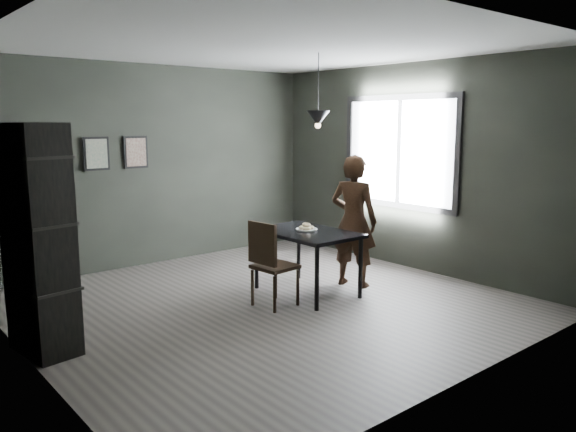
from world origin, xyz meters
TOP-DOWN VIEW (x-y plane):
  - ground at (0.00, 0.00)m, footprint 5.00×5.00m
  - back_wall at (0.00, 2.50)m, footprint 5.00×0.10m
  - ceiling at (0.00, 0.00)m, footprint 5.00×5.00m
  - window_assembly at (2.47, 0.20)m, footprint 0.04×1.96m
  - cafe_table at (0.60, 0.00)m, footprint 0.80×1.20m
  - white_plate at (0.62, 0.04)m, footprint 0.23×0.23m
  - donut_pile at (0.62, 0.04)m, footprint 0.18×0.18m
  - woman at (1.25, -0.12)m, footprint 0.58×0.69m
  - wood_chair at (-0.06, -0.12)m, footprint 0.45×0.45m
  - shelf_unit at (-2.32, 0.21)m, footprint 0.47×0.72m
  - pendant_lamp at (0.85, 0.10)m, footprint 0.28×0.28m
  - framed_print_left at (-0.90, 2.47)m, footprint 0.34×0.04m
  - framed_print_right at (-0.35, 2.47)m, footprint 0.34×0.04m

SIDE VIEW (x-z plane):
  - ground at x=0.00m, z-range 0.00..0.00m
  - wood_chair at x=-0.06m, z-range 0.07..1.02m
  - cafe_table at x=0.60m, z-range 0.30..1.05m
  - white_plate at x=0.62m, z-range 0.75..0.76m
  - donut_pile at x=0.62m, z-range 0.75..0.83m
  - woman at x=1.25m, z-range 0.00..1.62m
  - shelf_unit at x=-2.32m, z-range 0.00..2.01m
  - back_wall at x=0.00m, z-range 0.00..2.80m
  - window_assembly at x=2.47m, z-range 0.82..2.38m
  - framed_print_left at x=-0.90m, z-range 1.38..1.82m
  - framed_print_right at x=-0.35m, z-range 1.38..1.82m
  - pendant_lamp at x=0.85m, z-range 1.62..2.48m
  - ceiling at x=0.00m, z-range 2.79..2.81m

